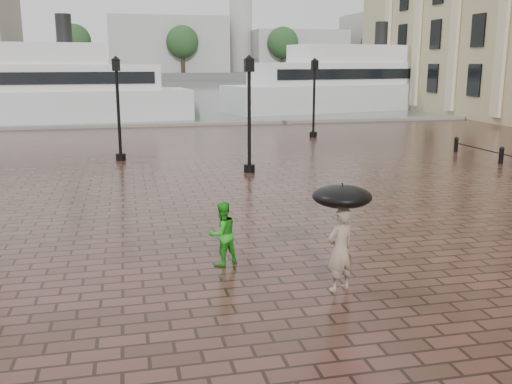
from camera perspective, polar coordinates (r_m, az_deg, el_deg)
ground at (r=9.03m, az=-0.55°, el=-15.05°), size 300.00×300.00×0.00m
harbour_water at (r=99.91m, az=-12.03°, el=10.02°), size 240.00×240.00×0.00m
quay_edge at (r=40.07m, az=-10.40°, el=6.47°), size 80.00×0.60×0.30m
far_shore at (r=167.85m, az=-12.49°, el=11.32°), size 300.00×60.00×2.00m
distant_skyline at (r=165.57m, az=4.85°, el=14.48°), size 102.50×22.00×33.00m
far_trees at (r=145.91m, az=-12.56°, el=14.46°), size 188.00×8.00×13.50m
street_lamps at (r=25.48m, az=-12.71°, el=8.17°), size 21.44×14.44×4.40m
adult_pedestrian at (r=10.84m, az=8.42°, el=-5.70°), size 0.69×0.57×1.62m
child_pedestrian at (r=12.12m, az=-3.40°, el=-4.19°), size 0.82×0.75×1.37m
ferry_near at (r=45.65m, az=-21.87°, el=9.46°), size 24.07×7.75×7.76m
ferry_far at (r=54.67m, az=9.72°, el=10.65°), size 25.15×10.97×8.02m
umbrella at (r=10.56m, az=8.60°, el=-0.45°), size 1.10×1.10×1.12m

